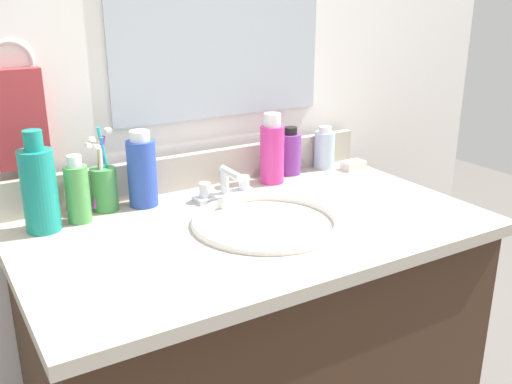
{
  "coord_description": "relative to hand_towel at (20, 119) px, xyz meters",
  "views": [
    {
      "loc": [
        -0.61,
        -1.02,
        1.25
      ],
      "look_at": [
        0.01,
        0.0,
        0.83
      ],
      "focal_mm": 40.52,
      "sensor_mm": 36.0,
      "label": 1
    }
  ],
  "objects": [
    {
      "name": "towel_ring",
      "position": [
        0.0,
        0.02,
        0.12
      ],
      "size": [
        0.1,
        0.01,
        0.1
      ],
      "primitive_type": "torus",
      "rotation": [
        1.57,
        0.0,
        0.0
      ],
      "color": "silver"
    },
    {
      "name": "bottle_cream_purple",
      "position": [
        0.69,
        -0.06,
        -0.16
      ],
      "size": [
        0.06,
        0.06,
        0.13
      ],
      "color": "#7A3899",
      "rests_on": "countertop"
    },
    {
      "name": "sink_basin",
      "position": [
        0.43,
        -0.34,
        -0.25
      ],
      "size": [
        0.34,
        0.34,
        0.11
      ],
      "color": "white",
      "rests_on": "countertop"
    },
    {
      "name": "back_wall",
      "position": [
        0.41,
        0.04,
        -0.33
      ],
      "size": [
        2.12,
        0.04,
        1.3
      ],
      "primitive_type": "cube",
      "color": "white",
      "rests_on": "ground_plane"
    },
    {
      "name": "mirror_panel",
      "position": [
        0.51,
        0.02,
        0.23
      ],
      "size": [
        0.6,
        0.01,
        0.56
      ],
      "primitive_type": "cube",
      "color": "#B2BCC6"
    },
    {
      "name": "faucet",
      "position": [
        0.43,
        -0.15,
        -0.19
      ],
      "size": [
        0.16,
        0.1,
        0.08
      ],
      "color": "silver",
      "rests_on": "countertop"
    },
    {
      "name": "cup_green",
      "position": [
        0.15,
        -0.07,
        -0.16
      ],
      "size": [
        0.07,
        0.07,
        0.2
      ],
      "color": "#3F8C47",
      "rests_on": "countertop"
    },
    {
      "name": "bottle_shampoo_blue",
      "position": [
        0.24,
        -0.09,
        -0.13
      ],
      "size": [
        0.07,
        0.07,
        0.18
      ],
      "color": "#2D4CB2",
      "rests_on": "countertop"
    },
    {
      "name": "vanity_cabinet",
      "position": [
        0.41,
        -0.32,
        -0.61
      ],
      "size": [
        0.98,
        0.56,
        0.73
      ],
      "primitive_type": "cube",
      "color": "#382316",
      "rests_on": "ground_plane"
    },
    {
      "name": "countertop",
      "position": [
        0.41,
        -0.32,
        -0.23
      ],
      "size": [
        1.02,
        0.61,
        0.03
      ],
      "primitive_type": "cube",
      "color": "#B2A899",
      "rests_on": "vanity_cabinet"
    },
    {
      "name": "hand_towel",
      "position": [
        0.0,
        0.0,
        0.0
      ],
      "size": [
        0.11,
        0.04,
        0.22
      ],
      "primitive_type": "cube",
      "color": "#A53338"
    },
    {
      "name": "soap_bar",
      "position": [
        0.87,
        -0.12,
        -0.21
      ],
      "size": [
        0.06,
        0.04,
        0.02
      ],
      "primitive_type": "cube",
      "color": "white",
      "rests_on": "countertop"
    },
    {
      "name": "backsplash",
      "position": [
        0.41,
        -0.02,
        -0.17
      ],
      "size": [
        1.02,
        0.02,
        0.09
      ],
      "primitive_type": "cube",
      "color": "#B2A899",
      "rests_on": "countertop"
    },
    {
      "name": "bottle_mouthwash_teal",
      "position": [
        0.0,
        -0.12,
        -0.12
      ],
      "size": [
        0.07,
        0.07,
        0.22
      ],
      "color": "teal",
      "rests_on": "countertop"
    },
    {
      "name": "bottle_gel_clear",
      "position": [
        0.8,
        -0.06,
        -0.16
      ],
      "size": [
        0.06,
        0.06,
        0.12
      ],
      "color": "silver",
      "rests_on": "countertop"
    },
    {
      "name": "bottle_toner_green",
      "position": [
        0.08,
        -0.11,
        -0.15
      ],
      "size": [
        0.05,
        0.05,
        0.15
      ],
      "color": "#4C9E4C",
      "rests_on": "countertop"
    },
    {
      "name": "bottle_soap_pink",
      "position": [
        0.6,
        -0.1,
        -0.13
      ],
      "size": [
        0.06,
        0.06,
        0.19
      ],
      "color": "#D8338C",
      "rests_on": "countertop"
    }
  ]
}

